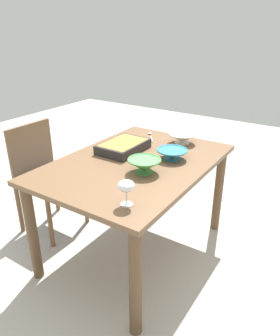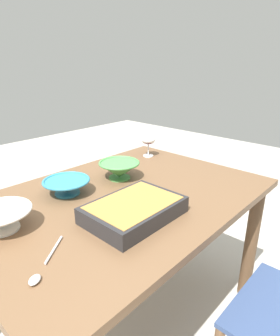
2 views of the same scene
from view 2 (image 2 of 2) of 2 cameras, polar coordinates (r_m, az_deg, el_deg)
The scene contains 8 objects.
ground_plane at distance 1.76m, azimuth -2.99°, elevation -27.46°, with size 8.00×8.00×0.00m, color #B2ADA3.
dining_table at distance 1.36m, azimuth -3.47°, elevation -9.41°, with size 1.34×0.94×0.74m.
wine_glass at distance 1.81m, azimuth 1.69°, elevation 5.51°, with size 0.09×0.09×0.14m.
casserole_dish at distance 1.11m, azimuth -1.21°, elevation -8.19°, with size 0.37×0.26×0.07m.
mixing_bowl at distance 1.47m, azimuth -4.17°, elevation -0.23°, with size 0.21×0.21×0.09m.
small_bowl at distance 1.34m, azimuth -14.47°, elevation -3.44°, with size 0.21×0.21×0.07m.
serving_bowl at distance 1.14m, azimuth -26.03°, elevation -9.04°, with size 0.22×0.22×0.08m.
serving_spoon at distance 0.92m, azimuth -19.11°, elevation -18.53°, with size 0.20×0.16×0.01m.
Camera 2 is at (0.81, 0.86, 1.31)m, focal length 30.43 mm.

